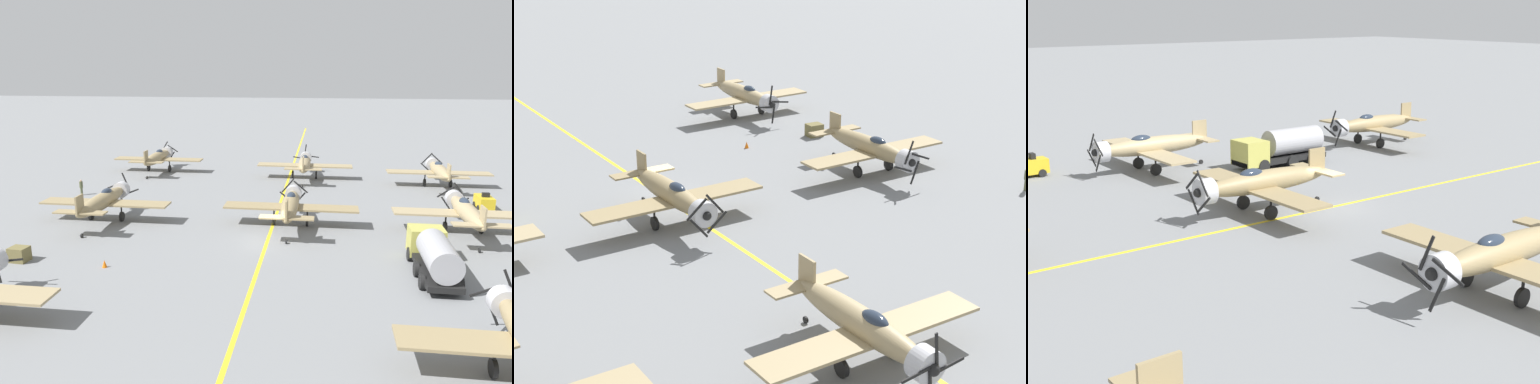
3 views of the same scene
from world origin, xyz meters
TOP-DOWN VIEW (x-y plane):
  - ground_plane at (0.00, 0.00)m, footprint 400.00×400.00m
  - taxiway_stripe at (0.00, 0.00)m, footprint 0.30×160.00m
  - airplane_far_center at (2.00, 24.59)m, footprint 12.00×9.98m
  - airplane_mid_center at (1.58, 4.63)m, footprint 12.00×9.98m
  - airplane_mid_left at (-15.52, 3.79)m, footprint 12.00×9.98m
  - airplane_near_left at (-16.11, -15.23)m, footprint 12.00×9.98m
  - supply_crate_by_tanker at (-17.60, -6.32)m, footprint 1.39×1.19m
  - traffic_cone at (-10.90, -6.59)m, footprint 0.36×0.36m

SIDE VIEW (x-z plane):
  - ground_plane at x=0.00m, z-range 0.00..0.00m
  - taxiway_stripe at x=0.00m, z-range 0.00..0.01m
  - traffic_cone at x=-10.90m, z-range 0.00..0.55m
  - supply_crate_by_tanker at x=-17.60m, z-range 0.00..1.09m
  - airplane_far_center at x=2.00m, z-range 0.11..3.91m
  - airplane_mid_center at x=1.58m, z-range 0.19..3.84m
  - airplane_near_left at x=-16.11m, z-range 0.12..3.91m
  - airplane_mid_left at x=-15.52m, z-range 0.16..3.86m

